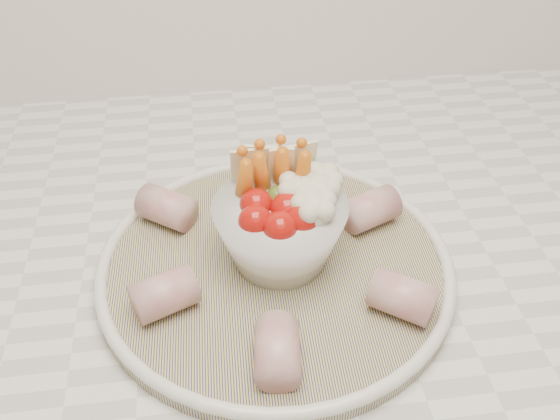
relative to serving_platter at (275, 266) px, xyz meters
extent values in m
cube|color=silver|center=(0.16, 0.07, -0.03)|extent=(2.04, 0.62, 0.04)
cylinder|color=navy|center=(0.00, 0.00, 0.00)|extent=(0.34, 0.34, 0.01)
torus|color=silver|center=(0.00, 0.00, 0.00)|extent=(0.34, 0.34, 0.01)
sphere|color=#A6100A|center=(-0.02, -0.01, 0.07)|extent=(0.03, 0.03, 0.03)
sphere|color=#A6100A|center=(0.00, -0.02, 0.07)|extent=(0.03, 0.03, 0.03)
sphere|color=#A6100A|center=(0.02, -0.02, 0.07)|extent=(0.03, 0.03, 0.03)
sphere|color=#A6100A|center=(-0.02, 0.01, 0.07)|extent=(0.03, 0.03, 0.03)
sphere|color=#A6100A|center=(0.01, 0.00, 0.07)|extent=(0.03, 0.03, 0.03)
sphere|color=#A6100A|center=(0.03, 0.00, 0.07)|extent=(0.03, 0.03, 0.03)
sphere|color=#516C24|center=(0.01, 0.02, 0.06)|extent=(0.02, 0.02, 0.02)
cone|color=#C96012|center=(-0.01, 0.03, 0.08)|extent=(0.03, 0.04, 0.07)
cone|color=#C96012|center=(0.01, 0.04, 0.08)|extent=(0.02, 0.04, 0.07)
cone|color=#C96012|center=(0.03, 0.03, 0.08)|extent=(0.02, 0.04, 0.07)
cone|color=#C96012|center=(-0.02, 0.03, 0.08)|extent=(0.03, 0.04, 0.07)
sphere|color=beige|center=(0.04, 0.01, 0.07)|extent=(0.03, 0.03, 0.03)
sphere|color=beige|center=(0.03, -0.01, 0.07)|extent=(0.03, 0.03, 0.03)
sphere|color=beige|center=(0.05, 0.03, 0.07)|extent=(0.03, 0.03, 0.03)
sphere|color=beige|center=(0.02, 0.02, 0.07)|extent=(0.03, 0.03, 0.03)
cube|color=beige|center=(0.00, 0.05, 0.08)|extent=(0.05, 0.02, 0.05)
cube|color=beige|center=(0.02, 0.05, 0.08)|extent=(0.05, 0.02, 0.05)
cube|color=beige|center=(-0.01, 0.05, 0.08)|extent=(0.05, 0.01, 0.05)
cylinder|color=#A84D54|center=(0.10, 0.04, 0.02)|extent=(0.06, 0.05, 0.04)
cylinder|color=#A84D54|center=(0.01, 0.12, 0.02)|extent=(0.04, 0.06, 0.04)
cylinder|color=#A84D54|center=(-0.10, 0.07, 0.02)|extent=(0.06, 0.06, 0.04)
cylinder|color=#A84D54|center=(-0.10, -0.04, 0.02)|extent=(0.06, 0.05, 0.04)
cylinder|color=#A84D54|center=(-0.01, -0.12, 0.02)|extent=(0.04, 0.06, 0.04)
cylinder|color=#A84D54|center=(0.10, -0.07, 0.02)|extent=(0.06, 0.06, 0.04)
camera|label=1|loc=(-0.05, -0.42, 0.42)|focal=40.00mm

